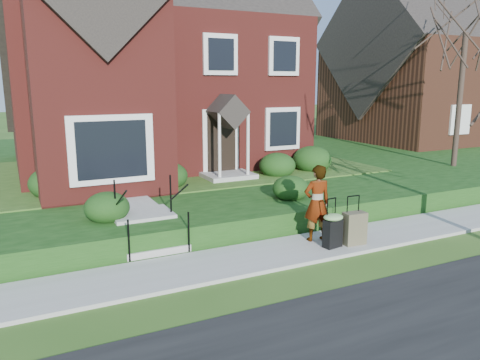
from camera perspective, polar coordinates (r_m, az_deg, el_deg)
ground at (r=10.46m, az=5.12°, el=-8.99°), size 120.00×120.00×0.00m
sidewalk at (r=10.45m, az=5.12°, el=-8.79°), size 60.00×1.60×0.08m
terrace at (r=21.56m, az=-0.84°, el=2.68°), size 44.00×20.00×0.60m
walkway at (r=13.93m, az=-14.69°, el=-1.36°), size 1.20×6.00×0.06m
main_house at (r=18.67m, az=-11.32°, el=16.34°), size 10.40×10.20×9.40m
neighbour_house at (r=28.69m, az=21.95°, el=14.03°), size 9.40×8.00×9.20m
front_steps at (r=11.00m, az=-11.25°, el=-5.53°), size 1.40×2.02×1.50m
foundation_shrubs at (r=14.44m, az=-3.11°, el=1.12°), size 10.11×4.42×0.98m
woman at (r=10.95m, az=9.36°, el=-2.80°), size 0.71×0.52×1.79m
suitcase_black at (r=10.69m, az=11.26°, el=-5.81°), size 0.52×0.45×1.12m
suitcase_olive at (r=11.01m, az=13.76°, el=-5.72°), size 0.54×0.32×1.13m
tree_gap at (r=19.51m, az=25.96°, el=17.20°), size 5.34×5.34×7.62m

